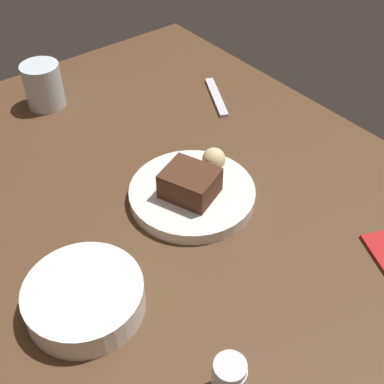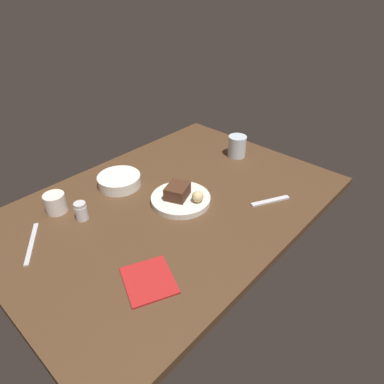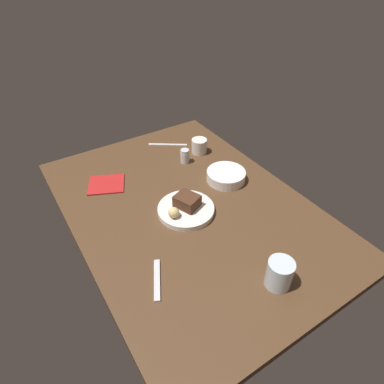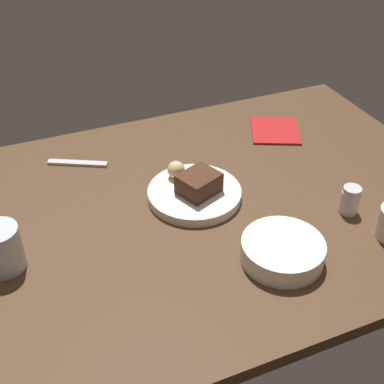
# 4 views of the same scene
# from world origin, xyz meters

# --- Properties ---
(dining_table) EXTENTS (1.20, 0.84, 0.03)m
(dining_table) POSITION_xyz_m (0.00, 0.00, 0.01)
(dining_table) COLOR #4C331E
(dining_table) RESTS_ON ground
(dessert_plate) EXTENTS (0.21, 0.21, 0.02)m
(dessert_plate) POSITION_xyz_m (-0.02, 0.02, 0.04)
(dessert_plate) COLOR white
(dessert_plate) RESTS_ON dining_table
(chocolate_cake_slice) EXTENTS (0.11, 0.10, 0.05)m
(chocolate_cake_slice) POSITION_xyz_m (-0.02, 0.01, 0.07)
(chocolate_cake_slice) COLOR #472819
(chocolate_cake_slice) RESTS_ON dessert_plate
(bread_roll) EXTENTS (0.04, 0.04, 0.04)m
(bread_roll) POSITION_xyz_m (-0.04, 0.09, 0.07)
(bread_roll) COLOR #DBC184
(bread_roll) RESTS_ON dessert_plate
(salt_shaker) EXTENTS (0.04, 0.04, 0.06)m
(salt_shaker) POSITION_xyz_m (0.27, -0.15, 0.06)
(salt_shaker) COLOR silver
(salt_shaker) RESTS_ON dining_table
(water_glass) EXTENTS (0.08, 0.08, 0.09)m
(water_glass) POSITION_xyz_m (-0.44, -0.04, 0.08)
(water_glass) COLOR silver
(water_glass) RESTS_ON dining_table
(side_bowl) EXTENTS (0.16, 0.16, 0.04)m
(side_bowl) POSITION_xyz_m (0.06, -0.22, 0.05)
(side_bowl) COLOR white
(side_bowl) RESTS_ON dining_table
(coffee_cup) EXTENTS (0.07, 0.07, 0.07)m
(coffee_cup) POSITION_xyz_m (0.30, -0.25, 0.06)
(coffee_cup) COLOR silver
(coffee_cup) RESTS_ON dining_table
(dessert_spoon) EXTENTS (0.14, 0.09, 0.01)m
(dessert_spoon) POSITION_xyz_m (-0.24, 0.26, 0.03)
(dessert_spoon) COLOR silver
(dessert_spoon) RESTS_ON dining_table
(butter_knife) EXTENTS (0.12, 0.16, 0.01)m
(butter_knife) POSITION_xyz_m (0.44, -0.16, 0.03)
(butter_knife) COLOR silver
(butter_knife) RESTS_ON dining_table
(folded_napkin) EXTENTS (0.18, 0.18, 0.01)m
(folded_napkin) POSITION_xyz_m (0.30, 0.22, 0.03)
(folded_napkin) COLOR #B21E1E
(folded_napkin) RESTS_ON dining_table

